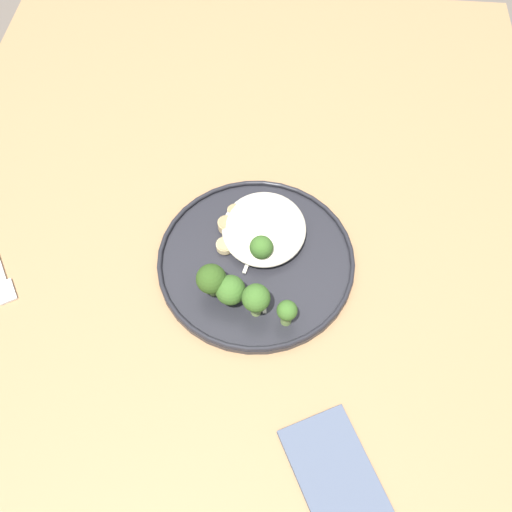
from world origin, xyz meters
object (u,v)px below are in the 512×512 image
at_px(dinner_plate, 256,260).
at_px(seared_scallop_tilted_round, 225,246).
at_px(broccoli_floret_front_edge, 287,312).
at_px(folded_napkin, 336,476).
at_px(seared_scallop_center_golden, 290,223).
at_px(broccoli_floret_center_pile, 261,248).
at_px(seared_scallop_large_seared, 265,221).
at_px(seared_scallop_left_edge, 238,213).
at_px(seared_scallop_right_edge, 268,240).
at_px(broccoli_floret_near_rim, 256,299).
at_px(broccoli_floret_split_head, 211,279).
at_px(seared_scallop_tiny_bay, 269,204).
at_px(seared_scallop_on_noodles, 226,225).
at_px(broccoli_floret_rear_charred, 230,290).

bearing_deg(dinner_plate, seared_scallop_tilted_round, -106.58).
distance_m(broccoli_floret_front_edge, folded_napkin, 0.21).
xyz_separation_m(dinner_plate, seared_scallop_center_golden, (-0.06, 0.05, 0.01)).
height_order(broccoli_floret_center_pile, broccoli_floret_front_edge, broccoli_floret_center_pile).
bearing_deg(seared_scallop_center_golden, seared_scallop_large_seared, -90.54).
xyz_separation_m(seared_scallop_left_edge, folded_napkin, (0.36, 0.16, -0.02)).
bearing_deg(seared_scallop_large_seared, dinner_plate, -8.05).
distance_m(seared_scallop_center_golden, broccoli_floret_center_pile, 0.07).
xyz_separation_m(seared_scallop_right_edge, broccoli_floret_near_rim, (0.11, -0.01, 0.03)).
bearing_deg(seared_scallop_left_edge, broccoli_floret_split_head, -9.09).
bearing_deg(broccoli_floret_near_rim, folded_napkin, 28.88).
distance_m(seared_scallop_large_seared, broccoli_floret_split_head, 0.14).
height_order(seared_scallop_tiny_bay, folded_napkin, seared_scallop_tiny_bay).
height_order(broccoli_floret_front_edge, broccoli_floret_split_head, broccoli_floret_split_head).
distance_m(dinner_plate, broccoli_floret_center_pile, 0.03).
distance_m(seared_scallop_large_seared, seared_scallop_on_noodles, 0.06).
height_order(seared_scallop_tilted_round, seared_scallop_center_golden, seared_scallop_center_golden).
height_order(seared_scallop_large_seared, seared_scallop_tiny_bay, same).
relative_size(seared_scallop_large_seared, broccoli_floret_rear_charred, 0.43).
xyz_separation_m(seared_scallop_right_edge, seared_scallop_tiny_bay, (-0.07, -0.00, -0.00)).
height_order(dinner_plate, seared_scallop_tiny_bay, seared_scallop_tiny_bay).
bearing_deg(seared_scallop_large_seared, seared_scallop_right_edge, 10.17).
relative_size(seared_scallop_tiny_bay, broccoli_floret_rear_charred, 0.43).
bearing_deg(broccoli_floret_split_head, seared_scallop_large_seared, 152.25).
xyz_separation_m(seared_scallop_large_seared, seared_scallop_on_noodles, (0.01, -0.06, 0.00)).
height_order(seared_scallop_large_seared, seared_scallop_on_noodles, seared_scallop_on_noodles).
bearing_deg(broccoli_floret_rear_charred, dinner_plate, 157.90).
height_order(seared_scallop_on_noodles, broccoli_floret_front_edge, broccoli_floret_front_edge).
bearing_deg(seared_scallop_tiny_bay, folded_napkin, 15.83).
relative_size(seared_scallop_on_noodles, broccoli_floret_front_edge, 0.54).
distance_m(seared_scallop_on_noodles, seared_scallop_center_golden, 0.10).
bearing_deg(folded_napkin, broccoli_floret_front_edge, -159.91).
distance_m(seared_scallop_tilted_round, broccoli_floret_rear_charred, 0.09).
xyz_separation_m(seared_scallop_large_seared, seared_scallop_center_golden, (0.00, 0.04, 0.00)).
relative_size(seared_scallop_large_seared, seared_scallop_on_noodles, 0.90).
height_order(seared_scallop_left_edge, broccoli_floret_center_pile, broccoli_floret_center_pile).
height_order(seared_scallop_right_edge, broccoli_floret_near_rim, broccoli_floret_near_rim).
xyz_separation_m(broccoli_floret_center_pile, broccoli_floret_split_head, (0.06, -0.06, 0.01)).
relative_size(seared_scallop_left_edge, seared_scallop_tiny_bay, 0.98).
xyz_separation_m(seared_scallop_right_edge, folded_napkin, (0.32, 0.11, -0.02)).
xyz_separation_m(seared_scallop_tiny_bay, folded_napkin, (0.39, 0.11, -0.02)).
xyz_separation_m(seared_scallop_tilted_round, seared_scallop_on_noodles, (-0.04, -0.00, 0.00)).
height_order(seared_scallop_large_seared, broccoli_floret_rear_charred, broccoli_floret_rear_charred).
relative_size(dinner_plate, seared_scallop_large_seared, 12.48).
height_order(broccoli_floret_center_pile, broccoli_floret_near_rim, broccoli_floret_near_rim).
relative_size(dinner_plate, seared_scallop_tiny_bay, 12.58).
xyz_separation_m(broccoli_floret_rear_charred, broccoli_floret_split_head, (-0.01, -0.03, 0.01)).
xyz_separation_m(seared_scallop_right_edge, seared_scallop_center_golden, (-0.03, 0.03, -0.00)).
distance_m(seared_scallop_right_edge, broccoli_floret_center_pile, 0.03).
distance_m(broccoli_floret_near_rim, folded_napkin, 0.24).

